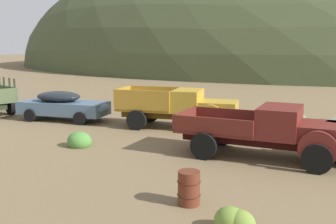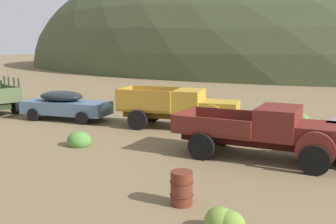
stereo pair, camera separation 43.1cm
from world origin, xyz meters
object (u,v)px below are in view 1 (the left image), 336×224
Objects in this scene: car_chalk_blue at (66,105)px; oil_drum_foreground at (189,188)px; truck_mustard at (184,107)px; truck_oxblood at (277,131)px.

car_chalk_blue is 12.78m from oil_drum_foreground.
oil_drum_foreground is at bearing -44.64° from car_chalk_blue.
truck_mustard is (6.28, 1.86, 0.21)m from car_chalk_blue.
truck_mustard is 6.96× the size of oil_drum_foreground.
truck_oxblood is at bearing -44.26° from truck_mustard.
truck_oxblood is 5.25m from oil_drum_foreground.
oil_drum_foreground is (-0.52, -5.19, -0.56)m from truck_oxblood.
truck_mustard is at bearing 144.80° from truck_oxblood.
truck_oxblood is (5.50, -2.70, -0.03)m from truck_mustard.
truck_oxblood is (11.78, -0.84, 0.18)m from car_chalk_blue.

